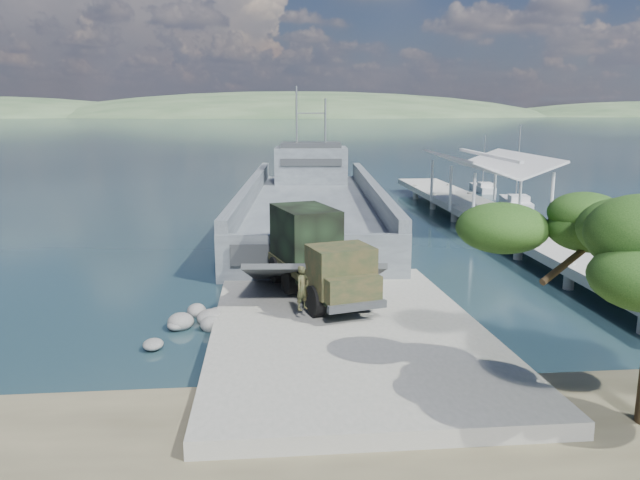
{
  "coord_description": "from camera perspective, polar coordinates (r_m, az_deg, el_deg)",
  "views": [
    {
      "loc": [
        -3.06,
        -23.36,
        8.5
      ],
      "look_at": [
        -0.32,
        6.0,
        2.2
      ],
      "focal_mm": 35.0,
      "sensor_mm": 36.0,
      "label": 1
    }
  ],
  "objects": [
    {
      "name": "ground",
      "position": [
        25.04,
        2.02,
        -7.79
      ],
      "size": [
        1400.0,
        1400.0,
        0.0
      ],
      "primitive_type": "plane",
      "color": "#162D35",
      "rests_on": "ground"
    },
    {
      "name": "landing_craft",
      "position": [
        45.95,
        -0.76,
        2.54
      ],
      "size": [
        11.95,
        38.13,
        11.17
      ],
      "rotation": [
        0.0,
        0.0,
        -0.08
      ],
      "color": "#474C53",
      "rests_on": "ground"
    },
    {
      "name": "sailboat_near",
      "position": [
        56.13,
        17.48,
        3.18
      ],
      "size": [
        2.83,
        6.2,
        7.28
      ],
      "rotation": [
        0.0,
        0.0,
        -0.19
      ],
      "color": "silver",
      "rests_on": "ground"
    },
    {
      "name": "soldier",
      "position": [
        23.96,
        -1.6,
        -5.29
      ],
      "size": [
        0.73,
        0.73,
        1.71
      ],
      "primitive_type": "imported",
      "rotation": [
        0.0,
        0.0,
        0.77
      ],
      "color": "black",
      "rests_on": "boat_ramp"
    },
    {
      "name": "pier",
      "position": [
        45.61,
        15.36,
        2.92
      ],
      "size": [
        6.4,
        44.0,
        6.1
      ],
      "color": "#96978E",
      "rests_on": "ground"
    },
    {
      "name": "military_truck",
      "position": [
        26.93,
        -0.34,
        -1.25
      ],
      "size": [
        4.39,
        8.14,
        3.62
      ],
      "rotation": [
        0.0,
        0.0,
        0.28
      ],
      "color": "black",
      "rests_on": "boat_ramp"
    },
    {
      "name": "distant_headlands",
      "position": [
        585.83,
        -0.15,
        11.21
      ],
      "size": [
        1000.0,
        240.0,
        48.0
      ],
      "primitive_type": null,
      "color": "#2F482D",
      "rests_on": "ground"
    },
    {
      "name": "sailboat_far",
      "position": [
        66.45,
        14.66,
        4.58
      ],
      "size": [
        1.71,
        4.95,
        5.94
      ],
      "rotation": [
        0.0,
        0.0,
        -0.06
      ],
      "color": "silver",
      "rests_on": "ground"
    },
    {
      "name": "overhang_tree",
      "position": [
        17.7,
        27.09,
        -0.48
      ],
      "size": [
        6.96,
        6.41,
        6.32
      ],
      "color": "black",
      "rests_on": "ground"
    },
    {
      "name": "shoreline_rocks",
      "position": [
        25.52,
        -12.2,
        -7.68
      ],
      "size": [
        3.2,
        5.6,
        0.9
      ],
      "primitive_type": null,
      "color": "#565653",
      "rests_on": "ground"
    },
    {
      "name": "boat_ramp",
      "position": [
        24.03,
        2.33,
        -8.04
      ],
      "size": [
        10.0,
        18.0,
        0.5
      ],
      "primitive_type": "cube",
      "color": "gray",
      "rests_on": "ground"
    }
  ]
}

